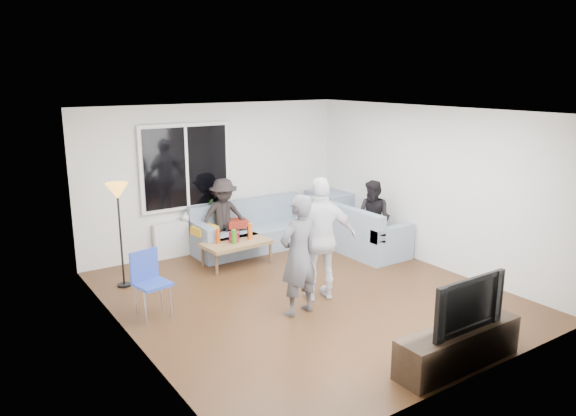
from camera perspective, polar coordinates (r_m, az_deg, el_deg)
floor at (r=7.92m, az=1.85°, el=-9.21°), size 5.00×5.50×0.04m
ceiling at (r=7.31m, az=2.01°, el=10.22°), size 5.00×5.50×0.04m
wall_back at (r=9.83m, az=-7.59°, el=3.26°), size 5.00×0.04×2.60m
wall_front at (r=5.59m, az=18.88°, el=-5.43°), size 5.00×0.04×2.60m
wall_left at (r=6.41m, az=-16.67°, el=-2.86°), size 0.04×5.50×2.60m
wall_right at (r=9.18m, az=14.79°, el=2.18°), size 0.04×5.50×2.60m
window_frame at (r=9.47m, az=-10.67°, el=4.28°), size 1.62×0.06×1.47m
window_glass at (r=9.44m, az=-10.58°, el=4.25°), size 1.50×0.02×1.35m
window_mullion at (r=9.43m, az=-10.55°, el=4.24°), size 0.05×0.03×1.35m
radiator at (r=9.71m, az=-10.26°, el=-2.99°), size 1.30×0.12×0.62m
potted_plant at (r=9.71m, az=-8.28°, el=0.01°), size 0.19×0.16×0.33m
vase at (r=9.55m, az=-10.67°, el=-0.85°), size 0.19×0.19×0.16m
sofa_back_section at (r=9.84m, az=-3.44°, el=-1.87°), size 2.30×0.85×0.85m
sofa_right_section at (r=9.88m, az=7.19°, el=-1.88°), size 2.00×0.85×0.85m
sofa_corner at (r=10.84m, az=4.82°, el=-0.43°), size 0.85×0.85×0.85m
cushion_yellow at (r=9.35m, az=-8.72°, el=-2.31°), size 0.41×0.36×0.14m
cushion_red at (r=9.71m, az=-5.34°, el=-1.60°), size 0.43×0.38×0.13m
coffee_table at (r=9.09m, az=-5.39°, el=-4.72°), size 1.13×0.66×0.40m
pitcher at (r=8.98m, az=-5.68°, el=-3.04°), size 0.17×0.17×0.17m
side_chair at (r=7.32m, az=-13.99°, el=-7.82°), size 0.47×0.47×0.86m
floor_lamp at (r=8.34m, az=-17.13°, el=-2.81°), size 0.32×0.32×1.56m
player_left at (r=7.05m, az=1.10°, el=-4.97°), size 0.63×0.45×1.61m
player_right at (r=7.54m, az=3.50°, el=-3.27°), size 1.10×0.74×1.73m
spectator_right at (r=9.51m, az=8.95°, el=-1.09°), size 0.66×0.76×1.32m
spectator_back at (r=9.51m, az=-6.73°, el=-0.93°), size 0.91×0.58×1.35m
tv_console at (r=6.33m, az=17.39°, el=-13.68°), size 1.60×0.40×0.44m
television at (r=6.11m, az=17.74°, el=-9.35°), size 1.04×0.14×0.60m
bottle_d at (r=9.07m, az=-3.98°, el=-2.47°), size 0.07×0.07×0.28m
bottle_a at (r=8.94m, az=-7.35°, el=-2.98°), size 0.07×0.07×0.23m
bottle_c at (r=9.14m, az=-5.30°, el=-2.71°), size 0.07×0.07×0.18m
bottle_e at (r=9.23m, az=-4.10°, el=-2.49°), size 0.07×0.07×0.19m
bottle_b at (r=8.89m, az=-5.66°, el=-3.02°), size 0.08×0.08×0.23m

